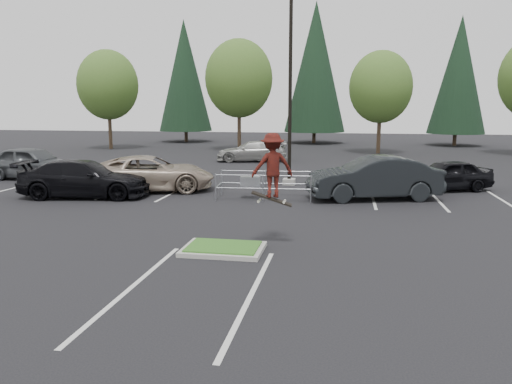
% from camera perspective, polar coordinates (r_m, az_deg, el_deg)
% --- Properties ---
extents(ground, '(120.00, 120.00, 0.00)m').
position_cam_1_polar(ground, '(13.93, -3.75, -6.77)').
color(ground, black).
rests_on(ground, ground).
extents(grass_median, '(2.20, 1.60, 0.16)m').
position_cam_1_polar(grass_median, '(13.91, -3.76, -6.46)').
color(grass_median, '#A29F97').
rests_on(grass_median, ground).
extents(stall_lines, '(22.62, 17.60, 0.01)m').
position_cam_1_polar(stall_lines, '(19.92, -3.41, -1.66)').
color(stall_lines, silver).
rests_on(stall_lines, ground).
extents(light_pole, '(0.70, 0.60, 10.12)m').
position_cam_1_polar(light_pole, '(25.11, 3.92, 11.19)').
color(light_pole, '#A29F97').
rests_on(light_pole, ground).
extents(decid_a, '(5.44, 5.44, 8.91)m').
position_cam_1_polar(decid_a, '(47.97, -16.55, 11.42)').
color(decid_a, '#38281C').
rests_on(decid_a, ground).
extents(decid_b, '(5.89, 5.89, 9.64)m').
position_cam_1_polar(decid_b, '(44.50, -1.96, 12.56)').
color(decid_b, '#38281C').
rests_on(decid_b, ground).
extents(decid_c, '(5.12, 5.12, 8.38)m').
position_cam_1_polar(decid_c, '(42.89, 14.04, 11.32)').
color(decid_c, '#38281C').
rests_on(decid_c, ground).
extents(conif_a, '(5.72, 5.72, 13.00)m').
position_cam_1_polar(conif_a, '(55.77, -8.15, 13.02)').
color(conif_a, '#38281C').
rests_on(conif_a, ground).
extents(conif_b, '(6.38, 6.38, 14.50)m').
position_cam_1_polar(conif_b, '(53.69, 6.80, 13.98)').
color(conif_b, '#38281C').
rests_on(conif_b, ground).
extents(conif_c, '(5.50, 5.50, 12.50)m').
position_cam_1_polar(conif_c, '(53.62, 22.18, 12.26)').
color(conif_c, '#38281C').
rests_on(conif_c, ground).
extents(cart_corral, '(4.15, 1.73, 1.15)m').
position_cam_1_polar(cart_corral, '(21.52, -0.25, 1.17)').
color(cart_corral, '#95989D').
rests_on(cart_corral, ground).
extents(skateboarder, '(1.37, 1.09, 2.11)m').
position_cam_1_polar(skateboarder, '(14.20, 1.82, 3.03)').
color(skateboarder, black).
rests_on(skateboarder, ground).
extents(car_l_tan, '(6.49, 4.37, 1.65)m').
position_cam_1_polar(car_l_tan, '(23.92, -12.19, 2.09)').
color(car_l_tan, gray).
rests_on(car_l_tan, ground).
extents(car_l_black, '(5.88, 3.08, 1.63)m').
position_cam_1_polar(car_l_black, '(23.11, -19.10, 1.46)').
color(car_l_black, black).
rests_on(car_l_black, ground).
extents(car_l_grey, '(5.29, 2.29, 1.78)m').
position_cam_1_polar(car_l_grey, '(29.78, -24.19, 3.06)').
color(car_l_grey, '#43474A').
rests_on(car_l_grey, ground).
extents(car_r_charc, '(5.91, 3.40, 1.84)m').
position_cam_1_polar(car_r_charc, '(21.90, 13.32, 1.58)').
color(car_r_charc, black).
rests_on(car_r_charc, ground).
extents(car_r_black, '(4.64, 3.19, 1.47)m').
position_cam_1_polar(car_r_black, '(25.13, 20.95, 1.80)').
color(car_r_black, black).
rests_on(car_r_black, ground).
extents(car_far_silver, '(5.26, 2.85, 1.45)m').
position_cam_1_polar(car_far_silver, '(35.70, -0.42, 4.67)').
color(car_far_silver, '#A2A19C').
rests_on(car_far_silver, ground).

